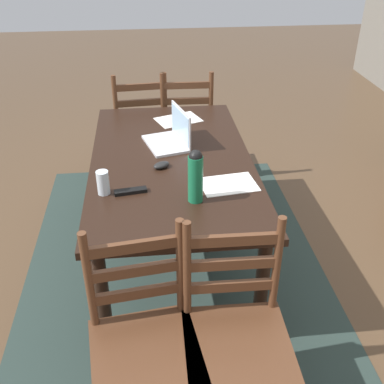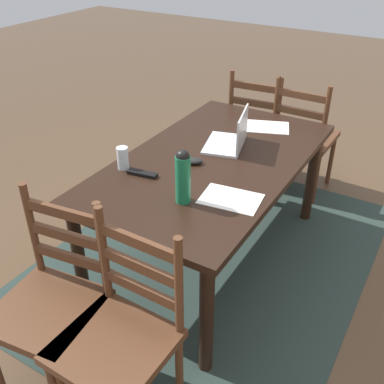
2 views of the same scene
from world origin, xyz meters
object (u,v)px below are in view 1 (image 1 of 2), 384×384
chair_right_near (144,344)px  laptop (172,135)px  tv_remote (131,191)px  drinking_glass (103,183)px  chair_right_far (236,337)px  dining_table (172,171)px  water_bottle (196,175)px  chair_left_far (185,124)px  chair_left_near (141,126)px  computer_mouse (161,165)px

chair_right_near → laptop: 1.39m
chair_right_near → tv_remote: (-0.77, -0.04, 0.28)m
drinking_glass → chair_right_far: bearing=36.0°
dining_table → tv_remote: bearing=-33.0°
laptop → water_bottle: bearing=6.0°
chair_left_far → water_bottle: water_bottle is taller
drinking_glass → chair_left_near: bearing=172.8°
water_bottle → tv_remote: water_bottle is taller
chair_right_far → laptop: 1.39m
chair_left_far → water_bottle: 1.66m
dining_table → tv_remote: size_ratio=9.95×
dining_table → drinking_glass: 0.54m
chair_right_near → tv_remote: size_ratio=5.59×
laptop → drinking_glass: 0.69m
dining_table → laptop: bearing=174.3°
chair_right_far → computer_mouse: chair_right_far is taller
chair_right_near → laptop: laptop is taller
drinking_glass → tv_remote: drinking_glass is taller
chair_left_far → chair_right_far: 2.27m
dining_table → tv_remote: (0.37, -0.24, 0.09)m
dining_table → tv_remote: 0.45m
chair_left_near → drinking_glass: (1.49, -0.19, 0.33)m
tv_remote → laptop: bearing=146.4°
laptop → chair_left_far: bearing=169.8°
chair_left_far → computer_mouse: 1.30m
tv_remote → computer_mouse: bearing=136.9°
chair_left_near → computer_mouse: chair_left_near is taller
computer_mouse → chair_right_far: bearing=-16.9°
dining_table → tv_remote: tv_remote is taller
drinking_glass → tv_remote: (0.01, 0.14, -0.05)m
dining_table → chair_left_near: chair_left_near is taller
chair_right_far → computer_mouse: bearing=-166.1°
dining_table → drinking_glass: drinking_glass is taller
water_bottle → dining_table: bearing=-169.1°
chair_left_far → chair_left_near: size_ratio=1.00×
dining_table → chair_left_near: size_ratio=1.78×
chair_right_far → chair_right_near: (0.00, -0.39, 0.00)m
chair_right_far → laptop: (-1.34, -0.17, 0.33)m
water_bottle → tv_remote: bearing=-108.1°
dining_table → drinking_glass: size_ratio=13.14×
dining_table → chair_left_far: (-1.13, 0.19, -0.19)m
tv_remote → water_bottle: bearing=62.6°
chair_right_far → drinking_glass: (-0.78, -0.57, 0.33)m
chair_right_near → computer_mouse: size_ratio=9.50×
drinking_glass → computer_mouse: (-0.25, 0.31, -0.05)m
computer_mouse → chair_left_far: bearing=137.7°
chair_left_near → drinking_glass: bearing=-7.2°
dining_table → drinking_glass: bearing=-46.4°
dining_table → chair_left_far: size_ratio=1.78×
dining_table → water_bottle: bearing=10.9°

